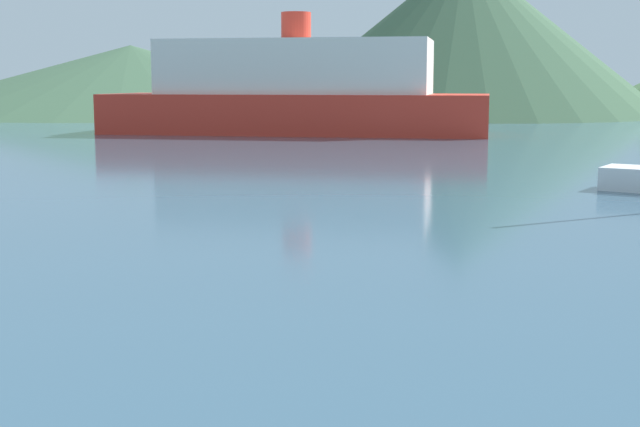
{
  "coord_description": "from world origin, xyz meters",
  "views": [
    {
      "loc": [
        3.43,
        1.41,
        3.14
      ],
      "look_at": [
        0.36,
        14.0,
        1.2
      ],
      "focal_mm": 50.0,
      "sensor_mm": 36.0,
      "label": 1
    }
  ],
  "objects": [
    {
      "name": "hill_central",
      "position": [
        -3.56,
        86.13,
        7.37
      ],
      "size": [
        36.94,
        36.94,
        14.74
      ],
      "color": "#38563D",
      "rests_on": "ground_plane"
    },
    {
      "name": "hill_west",
      "position": [
        -36.4,
        84.68,
        3.32
      ],
      "size": [
        47.9,
        47.9,
        6.64
      ],
      "color": "#38563D",
      "rests_on": "ground_plane"
    },
    {
      "name": "ferry_distant",
      "position": [
        -10.64,
        53.13,
        2.43
      ],
      "size": [
        23.01,
        8.25,
        7.12
      ],
      "rotation": [
        0.0,
        0.0,
        0.05
      ],
      "color": "red",
      "rests_on": "ground_plane"
    }
  ]
}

